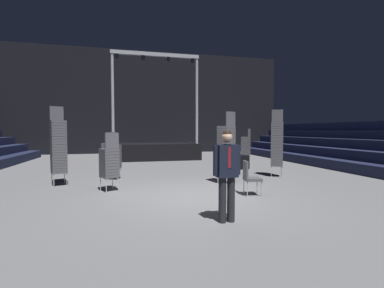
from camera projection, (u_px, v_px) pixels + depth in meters
name	position (u px, v px, depth m)	size (l,w,h in m)	color
ground_plane	(192.00, 198.00, 7.48)	(22.00, 30.00, 0.10)	slate
arena_end_wall	(148.00, 102.00, 21.84)	(22.00, 0.30, 8.00)	black
stage_riser	(154.00, 149.00, 17.20)	(5.33, 3.05, 6.22)	black
man_with_tie	(227.00, 170.00, 5.29)	(0.57, 0.25, 1.79)	black
chair_stack_front_left	(109.00, 162.00, 8.06)	(0.60, 0.60, 1.71)	#B2B5BA
chair_stack_front_right	(114.00, 156.00, 9.99)	(0.56, 0.56, 1.71)	#B2B5BA
chair_stack_mid_left	(226.00, 148.00, 9.17)	(0.59, 0.59, 2.39)	#B2B5BA
chair_stack_mid_right	(109.00, 152.00, 11.58)	(0.60, 0.60, 1.71)	#B2B5BA
chair_stack_mid_centre	(58.00, 146.00, 8.86)	(0.57, 0.57, 2.56)	#B2B5BA
chair_stack_rear_left	(277.00, 143.00, 10.58)	(0.60, 0.60, 2.56)	#B2B5BA
chair_stack_rear_right	(246.00, 145.00, 15.59)	(0.62, 0.62, 1.88)	#B2B5BA
equipment_road_case	(238.00, 162.00, 12.71)	(0.90, 0.60, 0.63)	black
loose_chair_near_man	(250.00, 176.00, 7.56)	(0.51, 0.51, 0.95)	#B2B5BA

